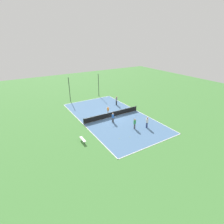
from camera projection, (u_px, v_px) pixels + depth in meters
The scene contains 15 objects.
ground_plane at pixel (112, 117), 29.96m from camera, with size 80.00×80.00×0.00m, color #47843D.
court_surface at pixel (112, 117), 29.96m from camera, with size 10.74×20.02×0.02m.
tennis_net at pixel (112, 114), 29.76m from camera, with size 10.54×0.10×0.96m.
bench at pixel (83, 139), 22.71m from camera, with size 0.36×1.51×0.45m.
player_near_white at pixel (147, 122), 26.03m from camera, with size 0.51×0.51×1.71m.
player_baseline_gray at pixel (116, 100), 34.68m from camera, with size 0.94×0.84×1.77m.
player_far_green at pixel (135, 123), 25.75m from camera, with size 0.73×0.98×1.62m.
player_near_blue at pixel (113, 117), 27.68m from camera, with size 0.97×0.45×1.61m.
player_center_orange at pixel (108, 110), 30.69m from camera, with size 0.50×0.50×1.38m.
tennis_ball_right_alley at pixel (120, 105), 35.14m from camera, with size 0.07×0.07×0.07m, color #CCE033.
tennis_ball_midcourt at pixel (163, 129), 25.84m from camera, with size 0.07×0.07×0.07m, color #CCE033.
tennis_ball_far_baseline at pixel (119, 138), 23.53m from camera, with size 0.07×0.07×0.07m, color #CCE033.
tennis_ball_left_sideline at pixel (130, 137), 23.84m from camera, with size 0.07×0.07×0.07m, color #CCE033.
fence_post_back_left at pixel (69, 89), 36.20m from camera, with size 0.12×0.12×5.09m.
fence_post_back_right at pixel (99, 85), 39.46m from camera, with size 0.12×0.12×5.09m.
Camera 1 is at (-14.18, -23.13, 12.75)m, focal length 28.00 mm.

